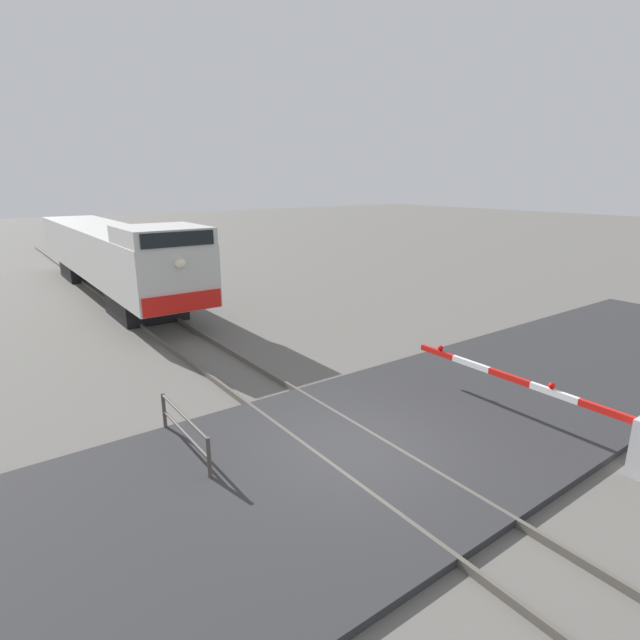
% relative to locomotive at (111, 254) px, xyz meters
% --- Properties ---
extents(ground_plane, '(160.00, 160.00, 0.00)m').
position_rel_locomotive_xyz_m(ground_plane, '(0.00, -18.24, -2.01)').
color(ground_plane, '#605E59').
extents(rail_track_left, '(0.08, 80.00, 0.15)m').
position_rel_locomotive_xyz_m(rail_track_left, '(-0.72, -18.24, -1.93)').
color(rail_track_left, '#59544C').
rests_on(rail_track_left, ground_plane).
extents(rail_track_right, '(0.08, 80.00, 0.15)m').
position_rel_locomotive_xyz_m(rail_track_right, '(0.72, -18.24, -1.93)').
color(rail_track_right, '#59544C').
rests_on(rail_track_right, ground_plane).
extents(road_surface, '(36.00, 6.40, 0.15)m').
position_rel_locomotive_xyz_m(road_surface, '(0.00, -18.24, -1.94)').
color(road_surface, '#2D2D30').
rests_on(road_surface, ground_plane).
extents(locomotive, '(2.89, 19.14, 3.84)m').
position_rel_locomotive_xyz_m(locomotive, '(0.00, 0.00, 0.00)').
color(locomotive, black).
rests_on(locomotive, ground_plane).
extents(crossing_gate, '(0.36, 6.05, 1.26)m').
position_rel_locomotive_xyz_m(crossing_gate, '(3.86, -21.16, -1.22)').
color(crossing_gate, silver).
rests_on(crossing_gate, ground_plane).
extents(guard_railing, '(0.08, 2.45, 0.95)m').
position_rel_locomotive_xyz_m(guard_railing, '(-2.79, -16.24, -1.39)').
color(guard_railing, '#4C4742').
rests_on(guard_railing, ground_plane).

